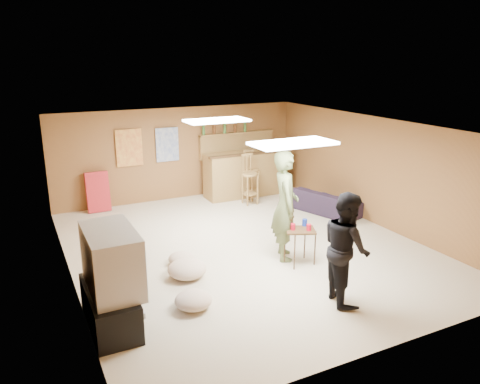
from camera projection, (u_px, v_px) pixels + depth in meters
name	position (u px, v px, depth m)	size (l,w,h in m)	color
ground	(245.00, 247.00, 8.55)	(7.00, 7.00, 0.00)	#C1B393
ceiling	(245.00, 127.00, 7.93)	(6.00, 7.00, 0.02)	silver
wall_back	(179.00, 154.00, 11.25)	(6.00, 0.02, 2.20)	brown
wall_front	(387.00, 267.00, 5.23)	(6.00, 0.02, 2.20)	brown
wall_left	(66.00, 214.00, 6.96)	(0.02, 7.00, 2.20)	brown
wall_right	(376.00, 171.00, 9.52)	(0.02, 7.00, 2.20)	brown
tv_stand	(110.00, 307.00, 6.03)	(0.55, 1.30, 0.50)	black
dvd_box	(127.00, 310.00, 6.15)	(0.35, 0.50, 0.08)	#B2B2B7
tv_body	(112.00, 260.00, 5.88)	(0.60, 1.10, 0.80)	#B2B2B7
tv_screen	(136.00, 255.00, 6.01)	(0.02, 0.95, 0.65)	navy
bar_counter	(245.00, 174.00, 11.57)	(2.00, 0.60, 1.10)	olive
bar_lip	(250.00, 154.00, 11.20)	(2.10, 0.12, 0.05)	#392512
bar_shelf	(237.00, 133.00, 11.69)	(2.00, 0.18, 0.05)	olive
bar_backing	(236.00, 145.00, 11.79)	(2.00, 0.14, 0.60)	olive
poster_left	(129.00, 148.00, 10.63)	(0.60, 0.03, 0.85)	#BF3F26
poster_right	(167.00, 145.00, 11.02)	(0.55, 0.03, 0.80)	#334C99
folding_chair_stack	(98.00, 192.00, 10.41)	(0.50, 0.14, 0.90)	red
ceiling_panel_front	(293.00, 143.00, 6.65)	(1.20, 0.60, 0.04)	white
ceiling_panel_back	(217.00, 120.00, 8.97)	(1.20, 0.60, 0.04)	white
person_olive	(285.00, 206.00, 7.87)	(0.68, 0.45, 1.88)	#576339
person_black	(346.00, 248.00, 6.50)	(0.78, 0.61, 1.60)	black
sofa	(325.00, 201.00, 10.42)	(1.69, 0.66, 0.49)	black
tray_table	(300.00, 247.00, 7.79)	(0.47, 0.38, 0.62)	#392512
cup_red_near	(293.00, 227.00, 7.67)	(0.08, 0.08, 0.11)	red
cup_red_far	(309.00, 227.00, 7.64)	(0.08, 0.08, 0.11)	red
cup_blue	(305.00, 222.00, 7.85)	(0.08, 0.08, 0.12)	navy
bar_stool_left	(250.00, 177.00, 10.86)	(0.42, 0.42, 1.32)	olive
bar_stool_right	(251.00, 172.00, 11.28)	(0.42, 0.42, 1.33)	olive
cushion_near_tv	(187.00, 269.00, 7.36)	(0.61, 0.61, 0.28)	tan
cushion_mid	(181.00, 258.00, 7.84)	(0.44, 0.44, 0.20)	tan
cushion_far	(193.00, 300.00, 6.47)	(0.52, 0.52, 0.23)	tan
bottle_row	(225.00, 128.00, 11.48)	(1.20, 0.08, 0.26)	#3F7233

